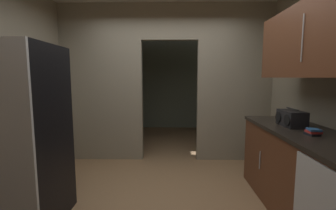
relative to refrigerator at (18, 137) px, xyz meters
name	(u,v)px	position (x,y,z in m)	size (l,w,h in m)	color
ground	(163,204)	(1.41, 0.37, -0.90)	(20.00, 20.00, 0.00)	#93704C
kitchen_partition	(165,79)	(1.40, 1.91, 0.55)	(3.69, 0.12, 2.74)	gray
adjoining_room_shell	(168,82)	(1.41, 3.82, 0.47)	(3.69, 2.77, 2.74)	gray
refrigerator	(18,137)	(0.00, 0.00, 0.00)	(0.78, 0.79, 1.80)	black
lower_cabinet_run	(311,180)	(2.92, 0.04, -0.43)	(0.68, 2.18, 0.93)	brown
upper_cabinet_counterside	(322,38)	(2.92, 0.04, 0.95)	(0.36, 1.96, 0.73)	brown
boombox	(291,118)	(2.89, 0.43, 0.12)	(0.21, 0.35, 0.21)	black
book_stack	(313,132)	(2.88, 0.01, 0.06)	(0.13, 0.13, 0.06)	black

